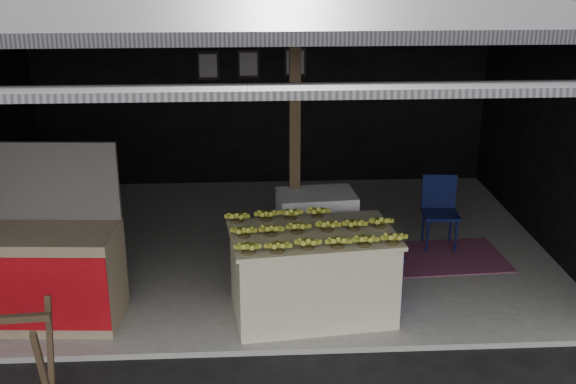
{
  "coord_description": "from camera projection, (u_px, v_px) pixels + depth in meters",
  "views": [
    {
      "loc": [
        -0.21,
        -5.88,
        3.74
      ],
      "look_at": [
        0.2,
        1.5,
        1.1
      ],
      "focal_mm": 45.0,
      "sensor_mm": 36.0,
      "label": 1
    }
  ],
  "objects": [
    {
      "name": "ground",
      "position": [
        275.0,
        355.0,
        6.8
      ],
      "size": [
        80.0,
        80.0,
        0.0
      ],
      "primitive_type": "plane",
      "color": "black",
      "rests_on": "ground"
    },
    {
      "name": "concrete_slab",
      "position": [
        268.0,
        245.0,
        9.14
      ],
      "size": [
        7.0,
        5.0,
        0.06
      ],
      "primitive_type": "cube",
      "color": "gray",
      "rests_on": "ground"
    },
    {
      "name": "shophouse",
      "position": [
        265.0,
        78.0,
        8.74
      ],
      "size": [
        7.4,
        7.29,
        3.02
      ],
      "color": "black",
      "rests_on": "ground"
    },
    {
      "name": "banana_table",
      "position": [
        312.0,
        274.0,
        7.28
      ],
      "size": [
        1.74,
        1.19,
        0.9
      ],
      "rotation": [
        0.0,
        0.0,
        0.12
      ],
      "color": "silver",
      "rests_on": "concrete_slab"
    },
    {
      "name": "banana_pile",
      "position": [
        313.0,
        225.0,
        7.1
      ],
      "size": [
        1.6,
        1.08,
        0.18
      ],
      "primitive_type": null,
      "rotation": [
        0.0,
        0.0,
        0.12
      ],
      "color": "gold",
      "rests_on": "banana_table"
    },
    {
      "name": "white_crate",
      "position": [
        316.0,
        232.0,
        8.24
      ],
      "size": [
        0.9,
        0.66,
        0.95
      ],
      "rotation": [
        0.0,
        0.0,
        0.09
      ],
      "color": "white",
      "rests_on": "concrete_slab"
    },
    {
      "name": "neighbor_stall",
      "position": [
        31.0,
        272.0,
        7.15
      ],
      "size": [
        1.77,
        0.89,
        1.78
      ],
      "rotation": [
        0.0,
        0.0,
        -0.07
      ],
      "color": "#998466",
      "rests_on": "concrete_slab"
    },
    {
      "name": "sawhorse",
      "position": [
        5.0,
        347.0,
        6.02
      ],
      "size": [
        0.8,
        0.73,
        0.78
      ],
      "rotation": [
        0.0,
        0.0,
        0.07
      ],
      "color": "#493724",
      "rests_on": "ground"
    },
    {
      "name": "water_barrel",
      "position": [
        387.0,
        281.0,
        7.6
      ],
      "size": [
        0.33,
        0.33,
        0.48
      ],
      "primitive_type": "cylinder",
      "color": "#0C188E",
      "rests_on": "concrete_slab"
    },
    {
      "name": "plastic_chair",
      "position": [
        440.0,
        205.0,
        8.92
      ],
      "size": [
        0.45,
        0.45,
        0.9
      ],
      "rotation": [
        0.0,
        0.0,
        -0.07
      ],
      "color": "#0B123E",
      "rests_on": "concrete_slab"
    },
    {
      "name": "magenta_rug",
      "position": [
        441.0,
        257.0,
        8.72
      ],
      "size": [
        1.56,
        1.09,
        0.01
      ],
      "primitive_type": "cube",
      "rotation": [
        0.0,
        0.0,
        0.06
      ],
      "color": "#751A4D",
      "rests_on": "concrete_slab"
    },
    {
      "name": "picture_frames",
      "position": [
        251.0,
        64.0,
        10.75
      ],
      "size": [
        1.62,
        0.04,
        0.46
      ],
      "color": "black",
      "rests_on": "shophouse"
    }
  ]
}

